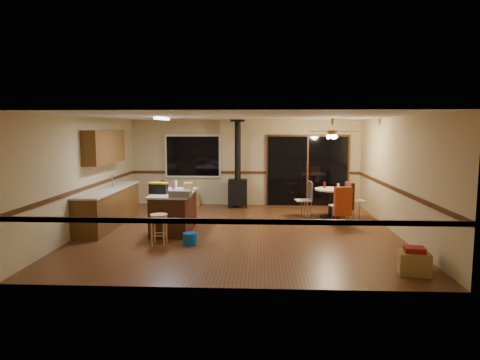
# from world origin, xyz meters

# --- Properties ---
(floor) EXTENTS (7.00, 7.00, 0.00)m
(floor) POSITION_xyz_m (0.00, 0.00, 0.00)
(floor) COLOR #512D16
(floor) RESTS_ON ground
(ceiling) EXTENTS (7.00, 7.00, 0.00)m
(ceiling) POSITION_xyz_m (0.00, 0.00, 2.60)
(ceiling) COLOR silver
(ceiling) RESTS_ON ground
(wall_back) EXTENTS (7.00, 0.00, 7.00)m
(wall_back) POSITION_xyz_m (0.00, 3.50, 1.30)
(wall_back) COLOR tan
(wall_back) RESTS_ON ground
(wall_front) EXTENTS (7.00, 0.00, 7.00)m
(wall_front) POSITION_xyz_m (0.00, -3.50, 1.30)
(wall_front) COLOR tan
(wall_front) RESTS_ON ground
(wall_left) EXTENTS (0.00, 7.00, 7.00)m
(wall_left) POSITION_xyz_m (-3.50, 0.00, 1.30)
(wall_left) COLOR tan
(wall_left) RESTS_ON ground
(wall_right) EXTENTS (0.00, 7.00, 7.00)m
(wall_right) POSITION_xyz_m (3.50, 0.00, 1.30)
(wall_right) COLOR tan
(wall_right) RESTS_ON ground
(chair_rail) EXTENTS (7.00, 7.00, 0.08)m
(chair_rail) POSITION_xyz_m (0.00, 0.00, 1.00)
(chair_rail) COLOR #402110
(chair_rail) RESTS_ON ground
(window) EXTENTS (1.72, 0.10, 1.32)m
(window) POSITION_xyz_m (-1.60, 3.45, 1.50)
(window) COLOR black
(window) RESTS_ON ground
(sliding_door) EXTENTS (2.52, 0.10, 2.10)m
(sliding_door) POSITION_xyz_m (1.90, 3.45, 1.05)
(sliding_door) COLOR black
(sliding_door) RESTS_ON ground
(lower_cabinets) EXTENTS (0.60, 3.00, 0.86)m
(lower_cabinets) POSITION_xyz_m (-3.20, 0.50, 0.43)
(lower_cabinets) COLOR #593616
(lower_cabinets) RESTS_ON ground
(countertop) EXTENTS (0.64, 3.04, 0.04)m
(countertop) POSITION_xyz_m (-3.20, 0.50, 0.88)
(countertop) COLOR beige
(countertop) RESTS_ON lower_cabinets
(upper_cabinets) EXTENTS (0.35, 2.00, 0.80)m
(upper_cabinets) POSITION_xyz_m (-3.33, 0.70, 1.90)
(upper_cabinets) COLOR #593616
(upper_cabinets) RESTS_ON ground
(kitchen_island) EXTENTS (0.88, 1.68, 0.90)m
(kitchen_island) POSITION_xyz_m (-1.50, 0.00, 0.45)
(kitchen_island) COLOR #381A0E
(kitchen_island) RESTS_ON ground
(wood_stove) EXTENTS (0.55, 0.50, 2.52)m
(wood_stove) POSITION_xyz_m (-0.20, 3.05, 0.73)
(wood_stove) COLOR black
(wood_stove) RESTS_ON ground
(ceiling_fan) EXTENTS (0.24, 0.24, 0.55)m
(ceiling_fan) POSITION_xyz_m (2.31, 1.59, 2.21)
(ceiling_fan) COLOR brown
(ceiling_fan) RESTS_ON ceiling
(fluorescent_strip) EXTENTS (0.10, 1.20, 0.04)m
(fluorescent_strip) POSITION_xyz_m (-1.80, 0.30, 2.56)
(fluorescent_strip) COLOR white
(fluorescent_strip) RESTS_ON ceiling
(toolbox_grey) EXTENTS (0.47, 0.28, 0.14)m
(toolbox_grey) POSITION_xyz_m (-1.22, -0.69, 0.97)
(toolbox_grey) COLOR slate
(toolbox_grey) RESTS_ON kitchen_island
(toolbox_black) EXTENTS (0.41, 0.24, 0.22)m
(toolbox_black) POSITION_xyz_m (-1.79, -0.22, 1.01)
(toolbox_black) COLOR black
(toolbox_black) RESTS_ON kitchen_island
(toolbox_yellow_lid) EXTENTS (0.41, 0.24, 0.03)m
(toolbox_yellow_lid) POSITION_xyz_m (-1.79, -0.22, 1.13)
(toolbox_yellow_lid) COLOR gold
(toolbox_yellow_lid) RESTS_ON toolbox_black
(box_on_island) EXTENTS (0.22, 0.28, 0.18)m
(box_on_island) POSITION_xyz_m (-1.22, 0.31, 0.99)
(box_on_island) COLOR olive
(box_on_island) RESTS_ON kitchen_island
(bottle_dark) EXTENTS (0.09, 0.09, 0.28)m
(bottle_dark) POSITION_xyz_m (-1.74, -0.06, 1.04)
(bottle_dark) COLOR black
(bottle_dark) RESTS_ON kitchen_island
(bottle_pink) EXTENTS (0.10, 0.10, 0.24)m
(bottle_pink) POSITION_xyz_m (-1.48, -0.09, 1.02)
(bottle_pink) COLOR #D84C8C
(bottle_pink) RESTS_ON kitchen_island
(bottle_white) EXTENTS (0.06, 0.06, 0.19)m
(bottle_white) POSITION_xyz_m (-1.58, 0.65, 0.99)
(bottle_white) COLOR white
(bottle_white) RESTS_ON kitchen_island
(bar_stool) EXTENTS (0.45, 0.45, 0.63)m
(bar_stool) POSITION_xyz_m (-1.56, -1.23, 0.32)
(bar_stool) COLOR tan
(bar_stool) RESTS_ON floor
(blue_bucket) EXTENTS (0.31, 0.31, 0.25)m
(blue_bucket) POSITION_xyz_m (-0.94, -1.17, 0.12)
(blue_bucket) COLOR #0D55B8
(blue_bucket) RESTS_ON floor
(dining_table) EXTENTS (0.83, 0.83, 0.78)m
(dining_table) POSITION_xyz_m (2.31, 1.59, 0.53)
(dining_table) COLOR black
(dining_table) RESTS_ON ground
(glass_red) EXTENTS (0.08, 0.08, 0.17)m
(glass_red) POSITION_xyz_m (2.16, 1.69, 0.86)
(glass_red) COLOR #590C14
(glass_red) RESTS_ON dining_table
(glass_cream) EXTENTS (0.07, 0.07, 0.15)m
(glass_cream) POSITION_xyz_m (2.49, 1.54, 0.85)
(glass_cream) COLOR beige
(glass_cream) RESTS_ON dining_table
(chair_left) EXTENTS (0.46, 0.45, 0.51)m
(chair_left) POSITION_xyz_m (1.71, 1.71, 0.59)
(chair_left) COLOR tan
(chair_left) RESTS_ON ground
(chair_near) EXTENTS (0.51, 0.54, 0.70)m
(chair_near) POSITION_xyz_m (2.45, 0.71, 0.60)
(chair_near) COLOR tan
(chair_near) RESTS_ON ground
(chair_right) EXTENTS (0.53, 0.49, 0.70)m
(chair_right) POSITION_xyz_m (2.83, 1.61, 0.60)
(chair_right) COLOR tan
(chair_right) RESTS_ON ground
(box_under_window) EXTENTS (0.54, 0.47, 0.37)m
(box_under_window) POSITION_xyz_m (-1.63, 3.10, 0.18)
(box_under_window) COLOR olive
(box_under_window) RESTS_ON floor
(box_corner_a) EXTENTS (0.53, 0.47, 0.36)m
(box_corner_a) POSITION_xyz_m (2.96, -2.73, 0.18)
(box_corner_a) COLOR olive
(box_corner_a) RESTS_ON floor
(box_corner_b) EXTENTS (0.49, 0.46, 0.31)m
(box_corner_b) POSITION_xyz_m (3.10, -2.38, 0.16)
(box_corner_b) COLOR olive
(box_corner_b) RESTS_ON floor
(box_small_red) EXTENTS (0.35, 0.31, 0.08)m
(box_small_red) POSITION_xyz_m (2.96, -2.73, 0.40)
(box_small_red) COLOR maroon
(box_small_red) RESTS_ON box_corner_a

